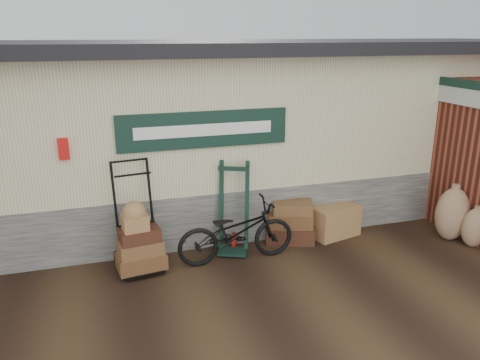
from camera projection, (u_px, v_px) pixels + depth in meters
name	position (u px, v px, depth m)	size (l,w,h in m)	color
ground	(243.00, 273.00, 6.78)	(80.00, 80.00, 0.00)	black
station_building	(199.00, 129.00, 8.79)	(14.40, 4.10, 3.20)	#4C4C47
brick_outbuilding	(461.00, 146.00, 8.81)	(1.71, 4.51, 2.62)	maroon
porter_trolley	(136.00, 216.00, 6.73)	(0.82, 0.62, 1.64)	black
green_barrow	(234.00, 208.00, 7.29)	(0.52, 0.44, 1.45)	black
suitcase_stack	(290.00, 221.00, 7.76)	(0.79, 0.50, 0.70)	#381C11
wicker_hamper	(333.00, 220.00, 8.01)	(0.82, 0.53, 0.53)	olive
bicycle	(236.00, 229.00, 7.02)	(1.81, 0.63, 1.05)	black
burlap_sack_left	(452.00, 214.00, 7.77)	(0.57, 0.48, 0.91)	#936C4F
burlap_sack_right	(475.00, 228.00, 7.54)	(0.41, 0.35, 0.66)	#936C4F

